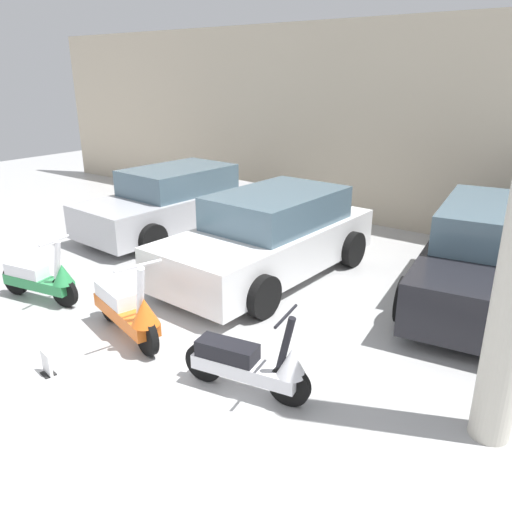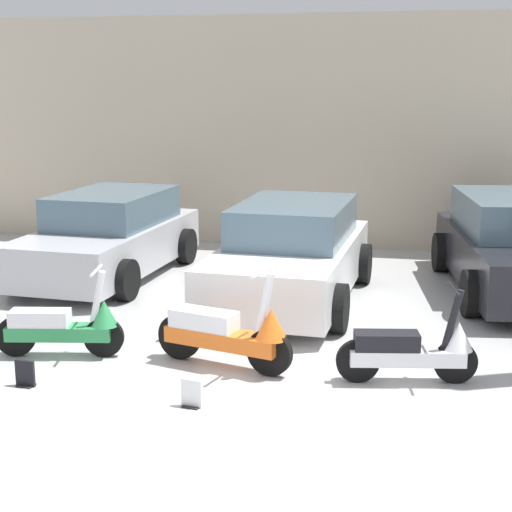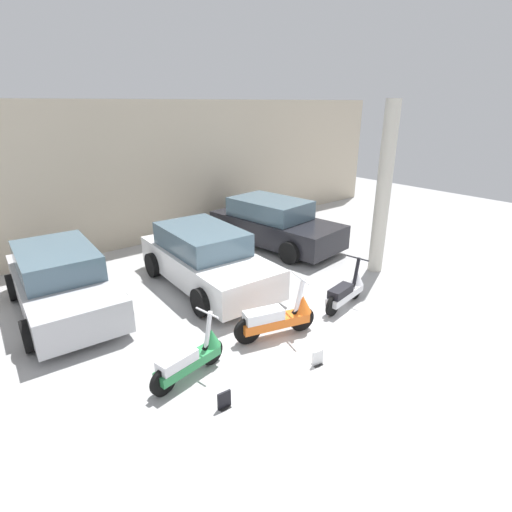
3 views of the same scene
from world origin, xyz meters
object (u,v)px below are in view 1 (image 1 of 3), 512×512
object	(u,v)px
scooter_front_right	(127,309)
scooter_front_center	(251,364)
placard_near_right_scooter	(47,365)
car_rear_left	(173,201)
car_rear_center	(271,236)
car_rear_right	(493,256)
scooter_front_left	(41,278)

from	to	relation	value
scooter_front_right	scooter_front_center	size ratio (longest dim) A/B	1.11
scooter_front_center	placard_near_right_scooter	world-z (taller)	scooter_front_center
car_rear_left	car_rear_center	distance (m)	2.97
scooter_front_center	car_rear_right	world-z (taller)	car_rear_right
placard_near_right_scooter	car_rear_center	bearing A→B (deg)	85.42
car_rear_center	car_rear_right	bearing A→B (deg)	112.24
car_rear_center	car_rear_right	xyz separation A→B (m)	(2.99, 1.05, 0.01)
scooter_front_left	scooter_front_center	bearing A→B (deg)	-10.76
car_rear_right	scooter_front_center	bearing A→B (deg)	-27.37
scooter_front_center	placard_near_right_scooter	distance (m)	2.19
car_rear_left	placard_near_right_scooter	xyz separation A→B (m)	(2.58, -4.47, -0.49)
scooter_front_left	car_rear_right	xyz separation A→B (m)	(4.97, 3.75, 0.30)
scooter_front_center	car_rear_center	distance (m)	3.17
scooter_front_center	scooter_front_right	bearing A→B (deg)	168.96
scooter_front_right	scooter_front_center	bearing A→B (deg)	14.82
car_rear_center	car_rear_right	size ratio (longest dim) A/B	0.95
scooter_front_left	car_rear_center	world-z (taller)	car_rear_center
scooter_front_left	car_rear_center	xyz separation A→B (m)	(1.99, 2.70, 0.28)
scooter_front_right	placard_near_right_scooter	size ratio (longest dim) A/B	5.78
car_rear_right	placard_near_right_scooter	world-z (taller)	car_rear_right
scooter_front_left	scooter_front_center	distance (m)	3.62
car_rear_right	car_rear_left	bearing A→B (deg)	-94.74
scooter_front_center	car_rear_right	xyz separation A→B (m)	(1.35, 3.76, 0.30)
car_rear_right	scooter_front_left	bearing A→B (deg)	-60.57
scooter_front_left	car_rear_left	xyz separation A→B (m)	(-0.89, 3.46, 0.26)
car_rear_center	scooter_front_left	bearing A→B (deg)	-33.52
scooter_front_right	car_rear_center	distance (m)	2.70
scooter_front_center	car_rear_right	size ratio (longest dim) A/B	0.33
scooter_front_left	car_rear_right	distance (m)	6.23
scooter_front_left	scooter_front_center	size ratio (longest dim) A/B	1.00
car_rear_center	car_rear_left	bearing A→B (deg)	-101.99
scooter_front_left	placard_near_right_scooter	size ratio (longest dim) A/B	5.22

